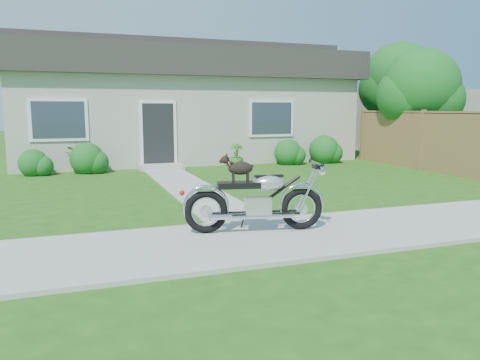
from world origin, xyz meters
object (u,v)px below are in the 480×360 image
object	(u,v)px
house	(182,103)
fence	(422,140)
potted_plant_right	(236,155)
motorcycle_with_dog	(257,198)
tree_far	(403,83)
tree_near	(425,90)
potted_plant_left	(78,160)

from	to	relation	value
house	fence	size ratio (longest dim) A/B	1.90
potted_plant_right	motorcycle_with_dog	world-z (taller)	motorcycle_with_dog
tree_far	motorcycle_with_dog	world-z (taller)	tree_far
fence	tree_near	size ratio (longest dim) A/B	1.66
tree_far	fence	bearing A→B (deg)	-120.93
house	potted_plant_right	distance (m)	4.01
tree_near	tree_far	xyz separation A→B (m)	(1.40, 2.89, 0.41)
tree_near	potted_plant_right	xyz separation A→B (m)	(-6.34, 1.56, -2.17)
tree_near	tree_far	distance (m)	3.24
tree_near	fence	bearing A→B (deg)	-131.03
house	potted_plant_right	size ratio (longest dim) A/B	16.47
fence	tree_near	world-z (taller)	tree_near
house	potted_plant_left	distance (m)	5.56
house	fence	xyz separation A→B (m)	(6.30, -6.24, -1.22)
house	tree_near	world-z (taller)	house
tree_near	house	bearing A→B (deg)	145.85
fence	potted_plant_left	size ratio (longest dim) A/B	8.26
fence	motorcycle_with_dog	bearing A→B (deg)	-145.20
house	potted_plant_right	bearing A→B (deg)	-73.14
fence	potted_plant_right	size ratio (longest dim) A/B	8.65
house	potted_plant_left	bearing A→B (deg)	-139.25
potted_plant_right	tree_far	bearing A→B (deg)	9.76
motorcycle_with_dog	potted_plant_left	bearing A→B (deg)	117.97
house	motorcycle_with_dog	bearing A→B (deg)	-97.35
fence	potted_plant_right	world-z (taller)	fence
house	tree_far	xyz separation A→B (m)	(8.78, -2.11, 0.81)
potted_plant_left	potted_plant_right	xyz separation A→B (m)	(5.04, 0.00, -0.02)
fence	potted_plant_left	world-z (taller)	fence
house	tree_far	distance (m)	9.06
potted_plant_left	potted_plant_right	size ratio (longest dim) A/B	1.05
potted_plant_right	motorcycle_with_dog	size ratio (longest dim) A/B	0.35
potted_plant_left	motorcycle_with_dog	world-z (taller)	motorcycle_with_dog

